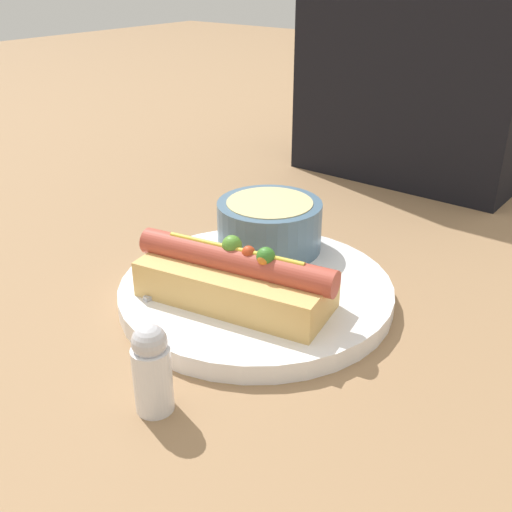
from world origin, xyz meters
TOP-DOWN VIEW (x-y plane):
  - ground_plane at (0.00, 0.00)m, footprint 4.00×4.00m
  - dinner_plate at (0.00, 0.00)m, footprint 0.26×0.26m
  - hot_dog at (0.01, -0.04)m, footprint 0.19×0.10m
  - soup_bowl at (-0.04, 0.07)m, footprint 0.11×0.11m
  - spoon at (-0.04, 0.02)m, footprint 0.04×0.15m
  - salt_shaker at (0.04, -0.17)m, footprint 0.03×0.03m
  - seated_diner at (-0.05, 0.43)m, footprint 0.32×0.14m

SIDE VIEW (x-z plane):
  - ground_plane at x=0.00m, z-range 0.00..0.00m
  - dinner_plate at x=0.00m, z-range 0.00..0.02m
  - spoon at x=-0.04m, z-range 0.02..0.03m
  - salt_shaker at x=0.04m, z-range 0.00..0.07m
  - hot_dog at x=0.01m, z-range 0.01..0.07m
  - soup_bowl at x=-0.04m, z-range 0.02..0.07m
  - seated_diner at x=-0.05m, z-range -0.03..0.50m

